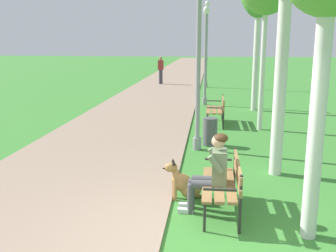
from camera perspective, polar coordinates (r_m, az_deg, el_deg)
ground_plane at (r=5.31m, az=3.45°, el=-17.00°), size 120.00×120.00×0.00m
paved_path at (r=28.86m, az=1.17°, el=7.27°), size 3.93×60.00×0.04m
park_bench_near at (r=6.09m, az=8.35°, el=-7.85°), size 0.55×1.50×0.85m
park_bench_mid at (r=12.46m, az=7.19°, el=2.64°), size 0.55×1.50×0.85m
person_seated_on_near_bench at (r=6.02m, az=6.42°, el=-6.34°), size 0.74×0.49×1.25m
dog_shepherd at (r=6.60m, az=2.47°, el=-8.43°), size 0.82×0.40×0.71m
lamp_post_near at (r=9.21m, az=4.47°, el=10.79°), size 0.24×0.24×4.55m
lamp_post_mid at (r=15.96m, az=5.49°, el=10.27°), size 0.24×0.24×3.91m
lamp_post_far at (r=22.22m, az=5.64°, el=11.89°), size 0.24×0.24×4.70m
litter_bin at (r=9.91m, az=6.14°, el=-0.83°), size 0.36×0.36×0.70m
pedestrian_distant at (r=23.54m, az=-1.07°, el=8.11°), size 0.32×0.22×1.65m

